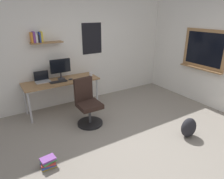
# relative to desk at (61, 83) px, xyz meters

# --- Properties ---
(ground_plane) EXTENTS (5.20, 5.20, 0.00)m
(ground_plane) POSITION_rel_desk_xyz_m (0.68, -2.07, -0.66)
(ground_plane) COLOR gray
(ground_plane) RESTS_ON ground
(wall_back) EXTENTS (5.00, 0.30, 2.60)m
(wall_back) POSITION_rel_desk_xyz_m (0.67, 0.38, 0.64)
(wall_back) COLOR silver
(wall_back) RESTS_ON ground
(desk) EXTENTS (1.66, 0.60, 0.73)m
(desk) POSITION_rel_desk_xyz_m (0.00, 0.00, 0.00)
(desk) COLOR #997047
(desk) RESTS_ON ground
(office_chair) EXTENTS (0.52, 0.52, 0.95)m
(office_chair) POSITION_rel_desk_xyz_m (0.23, -0.85, -0.25)
(office_chair) COLOR black
(office_chair) RESTS_ON ground
(laptop) EXTENTS (0.31, 0.21, 0.23)m
(laptop) POSITION_rel_desk_xyz_m (-0.37, 0.14, 0.12)
(laptop) COLOR #ADAFB5
(laptop) RESTS_ON desk
(monitor_primary) EXTENTS (0.46, 0.17, 0.46)m
(monitor_primary) POSITION_rel_desk_xyz_m (0.04, 0.10, 0.34)
(monitor_primary) COLOR #38383D
(monitor_primary) RESTS_ON desk
(keyboard) EXTENTS (0.37, 0.13, 0.02)m
(keyboard) POSITION_rel_desk_xyz_m (-0.08, -0.08, 0.08)
(keyboard) COLOR black
(keyboard) RESTS_ON desk
(computer_mouse) EXTENTS (0.10, 0.06, 0.03)m
(computer_mouse) POSITION_rel_desk_xyz_m (0.20, -0.08, 0.09)
(computer_mouse) COLOR #262628
(computer_mouse) RESTS_ON desk
(coffee_mug) EXTENTS (0.08, 0.08, 0.09)m
(coffee_mug) POSITION_rel_desk_xyz_m (0.73, -0.03, 0.11)
(coffee_mug) COLOR silver
(coffee_mug) RESTS_ON desk
(backpack) EXTENTS (0.32, 0.22, 0.37)m
(backpack) POSITION_rel_desk_xyz_m (1.59, -2.27, -0.47)
(backpack) COLOR #232328
(backpack) RESTS_ON ground
(book_stack_on_floor) EXTENTS (0.24, 0.20, 0.15)m
(book_stack_on_floor) POSITION_rel_desk_xyz_m (-0.84, -1.71, -0.58)
(book_stack_on_floor) COLOR gold
(book_stack_on_floor) RESTS_ON ground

